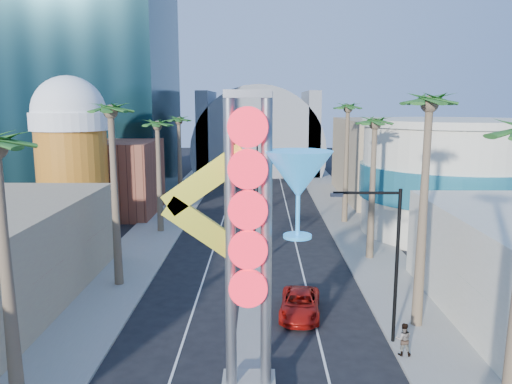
% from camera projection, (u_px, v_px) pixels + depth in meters
% --- Properties ---
extents(sidewalk_west, '(5.00, 100.00, 0.15)m').
position_uv_depth(sidewalk_west, '(166.00, 219.00, 52.07)').
color(sidewalk_west, gray).
rests_on(sidewalk_west, ground).
extents(sidewalk_east, '(5.00, 100.00, 0.15)m').
position_uv_depth(sidewalk_east, '(348.00, 220.00, 51.87)').
color(sidewalk_east, gray).
rests_on(sidewalk_east, ground).
extents(median, '(1.60, 84.00, 0.15)m').
position_uv_depth(median, '(257.00, 213.00, 54.92)').
color(median, gray).
rests_on(median, ground).
extents(hotel_tower, '(20.00, 20.00, 50.00)m').
position_uv_depth(hotel_tower, '(88.00, 1.00, 64.53)').
color(hotel_tower, black).
rests_on(hotel_tower, ground).
extents(brick_filler_west, '(10.00, 10.00, 8.00)m').
position_uv_depth(brick_filler_west, '(110.00, 178.00, 54.40)').
color(brick_filler_west, brown).
rests_on(brick_filler_west, ground).
extents(filler_east, '(10.00, 20.00, 10.00)m').
position_uv_depth(filler_east, '(382.00, 159.00, 63.72)').
color(filler_east, tan).
rests_on(filler_east, ground).
extents(beer_mug, '(7.00, 7.00, 14.50)m').
position_uv_depth(beer_mug, '(71.00, 149.00, 45.86)').
color(beer_mug, '#B16917').
rests_on(beer_mug, ground).
extents(turquoise_building, '(16.60, 16.60, 10.60)m').
position_uv_depth(turquoise_building, '(451.00, 178.00, 45.94)').
color(turquoise_building, beige).
rests_on(turquoise_building, ground).
extents(canopy, '(22.00, 16.00, 22.00)m').
position_uv_depth(canopy, '(259.00, 147.00, 87.64)').
color(canopy, slate).
rests_on(canopy, ground).
extents(neon_sign, '(6.53, 2.60, 12.55)m').
position_uv_depth(neon_sign, '(269.00, 229.00, 19.15)').
color(neon_sign, gray).
rests_on(neon_sign, ground).
extents(streetlight_0, '(3.79, 0.25, 8.00)m').
position_uv_depth(streetlight_0, '(262.00, 203.00, 36.35)').
color(streetlight_0, black).
rests_on(streetlight_0, ground).
extents(streetlight_1, '(3.79, 0.25, 8.00)m').
position_uv_depth(streetlight_1, '(253.00, 163.00, 59.98)').
color(streetlight_1, black).
rests_on(streetlight_1, ground).
extents(streetlight_2, '(3.45, 0.25, 8.00)m').
position_uv_depth(streetlight_2, '(388.00, 252.00, 24.48)').
color(streetlight_2, black).
rests_on(streetlight_2, ground).
extents(palm_1, '(2.40, 2.40, 12.70)m').
position_uv_depth(palm_1, '(111.00, 123.00, 31.47)').
color(palm_1, brown).
rests_on(palm_1, ground).
extents(palm_2, '(2.40, 2.40, 11.20)m').
position_uv_depth(palm_2, '(157.00, 132.00, 45.48)').
color(palm_2, brown).
rests_on(palm_2, ground).
extents(palm_3, '(2.40, 2.40, 11.20)m').
position_uv_depth(palm_3, '(179.00, 126.00, 57.29)').
color(palm_3, brown).
rests_on(palm_3, ground).
extents(palm_5, '(2.40, 2.40, 13.20)m').
position_uv_depth(palm_5, '(429.00, 119.00, 25.29)').
color(palm_5, brown).
rests_on(palm_5, ground).
extents(palm_6, '(2.40, 2.40, 11.70)m').
position_uv_depth(palm_6, '(375.00, 132.00, 37.34)').
color(palm_6, brown).
rests_on(palm_6, ground).
extents(palm_7, '(2.40, 2.40, 12.70)m').
position_uv_depth(palm_7, '(348.00, 116.00, 48.99)').
color(palm_7, brown).
rests_on(palm_7, ground).
extents(red_pickup, '(2.73, 5.03, 1.34)m').
position_uv_depth(red_pickup, '(300.00, 304.00, 28.63)').
color(red_pickup, '#B5140D').
rests_on(red_pickup, ground).
extents(pedestrian_b, '(0.85, 0.69, 1.61)m').
position_uv_depth(pedestrian_b, '(403.00, 339.00, 23.78)').
color(pedestrian_b, gray).
rests_on(pedestrian_b, sidewalk_east).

